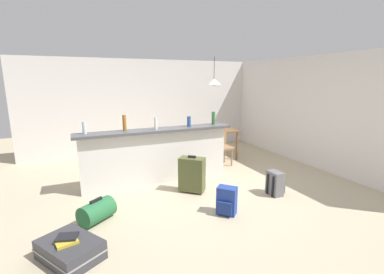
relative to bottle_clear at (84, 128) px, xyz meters
The scene contains 19 objects.
ground_plane 2.24m from the bottle_clear, 18.07° to the right, with size 13.00×13.00×0.05m, color #BCAD8E.
wall_back 3.05m from the bottle_clear, 53.87° to the left, with size 6.60×0.10×2.50m, color silver.
wall_right 4.86m from the bottle_clear, ahead, with size 0.10×6.00×2.50m, color silver.
partition_half_wall 1.42m from the bottle_clear, ahead, with size 2.80×0.20×1.01m, color silver.
bar_countertop 1.26m from the bottle_clear, ahead, with size 2.96×0.40×0.05m, color #4C4C51.
bottle_clear is the anchor object (origin of this frame).
bottle_amber 0.68m from the bottle_clear, ahead, with size 0.07×0.07×0.29m, color #9E661E.
bottle_white 1.23m from the bottle_clear, ahead, with size 0.06×0.06×0.24m, color silver.
bottle_blue 1.92m from the bottle_clear, ahead, with size 0.07×0.07×0.20m, color #284C89.
bottle_green 2.48m from the bottle_clear, ahead, with size 0.07×0.07×0.26m, color #2D6B38.
dining_table 3.21m from the bottle_clear, 17.97° to the left, with size 1.10×0.80×0.74m.
dining_chair_near_partition 3.06m from the bottle_clear, ahead, with size 0.41×0.41×0.93m.
pendant_lamp 3.29m from the bottle_clear, 18.55° to the left, with size 0.34×0.34×0.70m.
suitcase_flat_charcoal 2.16m from the bottle_clear, 99.56° to the right, with size 0.78×0.88×0.22m.
backpack_grey 3.42m from the bottle_clear, 25.63° to the right, with size 0.25×0.28×0.42m.
duffel_bag_green 1.52m from the bottle_clear, 88.11° to the right, with size 0.56×0.53×0.34m.
suitcase_upright_olive 2.01m from the bottle_clear, 23.10° to the right, with size 0.49×0.47×0.67m.
backpack_blue 2.66m from the bottle_clear, 42.56° to the right, with size 0.34×0.34×0.42m.
book_stack 2.12m from the bottle_clear, 100.03° to the right, with size 0.26×0.27×0.06m.
Camera 1 is at (-1.95, -4.28, 1.98)m, focal length 25.25 mm.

